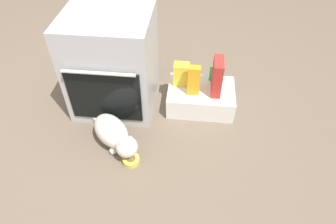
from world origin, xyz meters
name	(u,v)px	position (x,y,z in m)	size (l,w,h in m)	color
ground	(116,135)	(0.00, 0.00, 0.00)	(8.00, 8.00, 0.00)	#6B5B4C
oven	(112,62)	(-0.07, 0.38, 0.38)	(0.61, 0.61, 0.76)	#B7BABF
pantry_cabinet	(201,97)	(0.61, 0.39, 0.09)	(0.52, 0.37, 0.18)	white
food_bowl	(131,160)	(0.16, -0.23, 0.02)	(0.12, 0.12, 0.07)	#D1D14C
cat	(114,134)	(0.02, -0.09, 0.11)	(0.52, 0.52, 0.22)	silver
juice_carton	(194,81)	(0.54, 0.33, 0.30)	(0.09, 0.06, 0.24)	orange
snack_bag	(181,74)	(0.45, 0.44, 0.27)	(0.12, 0.09, 0.18)	yellow
cereal_box	(217,77)	(0.71, 0.37, 0.32)	(0.07, 0.18, 0.28)	#B72D28
soda_can	(213,74)	(0.70, 0.52, 0.24)	(0.07, 0.07, 0.12)	green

